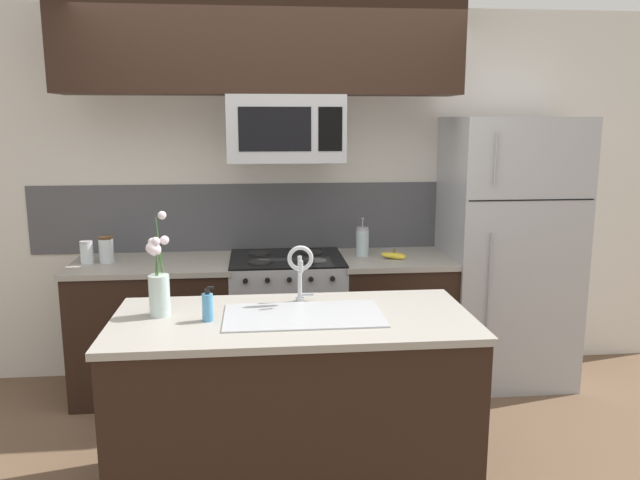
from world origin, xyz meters
The scene contains 18 objects.
ground_plane centered at (0.00, 0.00, 0.00)m, with size 10.00×10.00×0.00m, color brown.
rear_partition centered at (0.30, 1.28, 1.30)m, with size 5.20×0.10×2.60m, color silver.
splash_band centered at (0.00, 1.22, 1.15)m, with size 3.55×0.01×0.48m, color #4C4C51.
back_counter_left centered at (-0.89, 0.90, 0.46)m, with size 1.06×0.65×0.91m.
back_counter_right centered at (0.75, 0.90, 0.46)m, with size 0.76×0.65×0.91m.
stove_range centered at (0.00, 0.90, 0.46)m, with size 0.76×0.64×0.93m.
microwave centered at (0.00, 0.88, 1.78)m, with size 0.74×0.40×0.42m.
upper_cabinet_band centered at (-0.15, 0.85, 2.29)m, with size 2.52×0.34×0.60m, color black.
refrigerator centered at (1.54, 0.92, 0.93)m, with size 0.86×0.74×1.85m.
storage_jar_tall centered at (-1.31, 0.90, 0.99)m, with size 0.08×0.08×0.15m.
storage_jar_medium centered at (-1.19, 0.92, 1.00)m, with size 0.09×0.09×0.18m.
banana_bunch centered at (0.73, 0.84, 0.93)m, with size 0.19×0.12×0.07m.
french_press centered at (0.53, 0.96, 1.01)m, with size 0.09×0.09×0.27m.
island_counter centered at (-0.03, -0.35, 0.46)m, with size 1.73×0.81×0.91m.
kitchen_sink centered at (0.02, -0.35, 0.84)m, with size 0.76×0.43×0.16m.
sink_faucet centered at (0.02, -0.14, 1.11)m, with size 0.14×0.14×0.31m.
dish_soap_bottle centered at (-0.43, -0.38, 0.98)m, with size 0.06×0.05×0.16m.
flower_vase centered at (-0.67, -0.27, 1.05)m, with size 0.10×0.15×0.50m.
Camera 1 is at (-0.19, -3.21, 1.84)m, focal length 35.00 mm.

